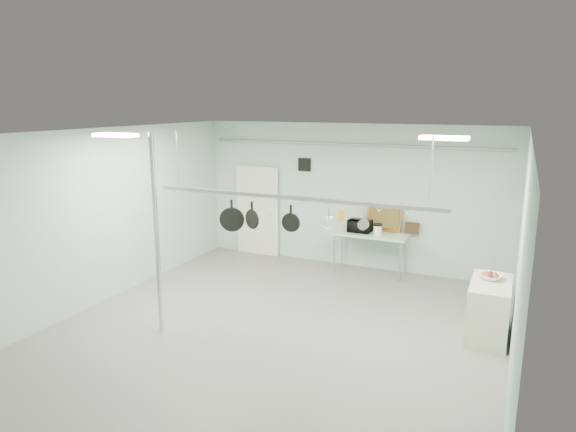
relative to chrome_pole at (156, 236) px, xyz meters
The scene contains 25 objects.
floor 2.41m from the chrome_pole, 19.44° to the left, with size 8.00×8.00×0.00m, color gray.
ceiling 2.40m from the chrome_pole, 19.44° to the left, with size 7.00×8.00×0.02m, color silver.
back_wall 4.89m from the chrome_pole, 69.68° to the left, with size 7.00×0.02×3.20m, color #A5C6BC.
right_wall 5.22m from the chrome_pole, ahead, with size 0.02×8.00×3.20m, color #A5C6BC.
door 4.61m from the chrome_pole, 97.53° to the left, with size 1.10×0.10×2.20m, color silver.
wall_vent 4.65m from the chrome_pole, 82.52° to the left, with size 0.30×0.04×0.30m, color black.
conduit_pipe 4.95m from the chrome_pole, 69.30° to the left, with size 0.07×0.07×6.60m, color gray.
chrome_pole is the anchor object (origin of this frame).
prep_table 4.85m from the chrome_pole, 61.29° to the left, with size 1.60×0.70×0.91m.
side_cabinet 5.37m from the chrome_pole, 22.41° to the left, with size 0.60×1.20×0.90m, color beige.
pot_rack 2.19m from the chrome_pole, 25.35° to the left, with size 4.80×0.06×1.00m.
light_panel_left 1.65m from the chrome_pole, 158.20° to the right, with size 0.65×0.30×0.05m, color white.
light_panel_right 4.55m from the chrome_pole, 16.31° to the left, with size 0.65×0.30×0.05m, color white.
microwave 4.70m from the chrome_pole, 63.76° to the left, with size 0.49×0.33×0.27m, color black.
coffee_canister 4.83m from the chrome_pole, 58.81° to the left, with size 0.17×0.17×0.20m, color white.
painting_large 5.17m from the chrome_pole, 60.87° to the left, with size 0.78×0.05×0.58m, color #C07133.
painting_small 5.50m from the chrome_pole, 55.29° to the left, with size 0.30×0.04×0.25m, color #332011.
fruit_bowl 5.32m from the chrome_pole, 23.84° to the left, with size 0.37×0.37×0.09m, color white.
skillet_left 1.25m from the chrome_pole, 47.04° to the left, with size 0.41×0.06×0.54m, color black, non-canonical shape.
skillet_mid 1.54m from the chrome_pole, 36.47° to the left, with size 0.32×0.06×0.44m, color black, non-canonical shape.
skillet_right 2.13m from the chrome_pole, 25.29° to the left, with size 0.30×0.06×0.42m, color black, non-canonical shape.
whisk 2.71m from the chrome_pole, 19.55° to the left, with size 0.20×0.20×0.33m, color #ACABB0, non-canonical shape.
grater 2.91m from the chrome_pole, 18.21° to the left, with size 0.08×0.02×0.20m, color #C67E17, non-canonical shape.
saucepan 3.22m from the chrome_pole, 16.33° to the left, with size 0.15×0.10×0.29m, color #A9AAAE, non-canonical shape.
fruit_cluster 5.31m from the chrome_pole, 23.84° to the left, with size 0.24×0.24×0.09m, color red, non-canonical shape.
Camera 1 is at (3.40, -6.82, 3.65)m, focal length 32.00 mm.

